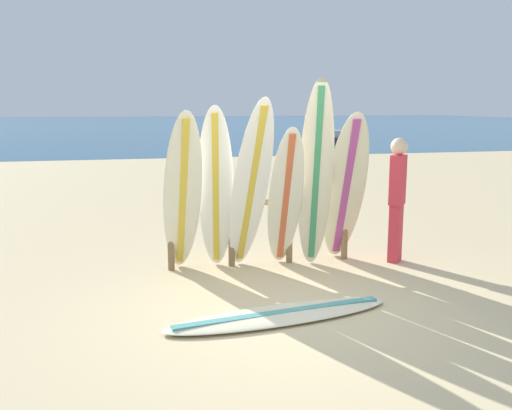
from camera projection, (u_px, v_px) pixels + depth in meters
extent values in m
plane|color=#D3BC8C|center=(298.00, 312.00, 6.10)|extent=(120.00, 120.00, 0.00)
cube|color=#1E5984|center=(141.00, 124.00, 61.69)|extent=(120.00, 80.00, 0.01)
cylinder|color=olive|center=(170.00, 233.00, 7.56)|extent=(0.09, 0.09, 1.04)
cylinder|color=olive|center=(231.00, 230.00, 7.75)|extent=(0.09, 0.09, 1.04)
cylinder|color=olive|center=(290.00, 227.00, 7.93)|extent=(0.09, 0.09, 1.04)
cylinder|color=olive|center=(345.00, 224.00, 8.12)|extent=(0.09, 0.09, 1.04)
cylinder|color=olive|center=(261.00, 202.00, 7.77)|extent=(2.61, 0.08, 0.08)
ellipsoid|color=silver|center=(183.00, 195.00, 7.17)|extent=(0.53, 1.08, 2.18)
cube|color=gold|center=(183.00, 195.00, 7.17)|extent=(0.13, 0.99, 2.01)
ellipsoid|color=white|center=(216.00, 190.00, 7.33)|extent=(0.59, 0.93, 2.24)
cube|color=gold|center=(216.00, 190.00, 7.33)|extent=(0.21, 0.82, 2.06)
ellipsoid|color=white|center=(251.00, 187.00, 7.27)|extent=(0.63, 1.16, 2.34)
cube|color=gold|center=(251.00, 187.00, 7.27)|extent=(0.22, 1.03, 2.16)
ellipsoid|color=silver|center=(285.00, 199.00, 7.49)|extent=(0.53, 0.94, 1.97)
cube|color=#CC5933|center=(285.00, 199.00, 7.49)|extent=(0.15, 0.85, 1.82)
ellipsoid|color=beige|center=(316.00, 176.00, 7.48)|extent=(0.56, 0.72, 2.58)
cube|color=#388C59|center=(316.00, 176.00, 7.48)|extent=(0.18, 0.62, 2.37)
ellipsoid|color=beige|center=(345.00, 189.00, 7.71)|extent=(0.68, 1.11, 2.15)
cube|color=#A53F8C|center=(345.00, 189.00, 7.71)|extent=(0.22, 0.98, 1.99)
ellipsoid|color=beige|center=(280.00, 315.00, 5.93)|extent=(2.60, 0.96, 0.07)
cube|color=teal|center=(280.00, 315.00, 5.93)|extent=(2.33, 0.45, 0.08)
cube|color=#D8333F|center=(395.00, 233.00, 8.01)|extent=(0.27, 0.28, 0.83)
cube|color=#D8333F|center=(398.00, 180.00, 7.87)|extent=(0.32, 0.33, 0.70)
sphere|color=beige|center=(399.00, 146.00, 7.79)|extent=(0.24, 0.24, 0.24)
cube|color=#333842|center=(336.00, 140.00, 32.67)|extent=(1.16, 2.45, 0.35)
cube|color=silver|center=(336.00, 133.00, 32.61)|extent=(0.74, 0.91, 0.36)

